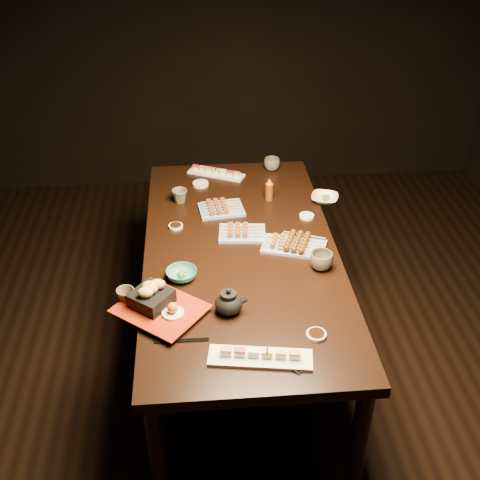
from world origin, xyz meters
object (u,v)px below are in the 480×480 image
object	(u,v)px
condiment_bottle	(269,189)
sushi_platter_near	(260,355)
edamame_bowl_cream	(325,198)
teacup_near_left	(126,296)
sushi_platter_far	(216,172)
yakitori_plate_left	(221,206)
edamame_bowl_green	(182,274)
yakitori_plate_center	(242,230)
tempura_tray	(160,301)
teacup_far_right	(272,164)
teacup_mid_right	(321,261)
dining_table	(241,311)
teacup_far_left	(180,196)
yakitori_plate_right	(286,242)
teapot	(229,301)

from	to	relation	value
condiment_bottle	sushi_platter_near	bearing A→B (deg)	-98.71
edamame_bowl_cream	teacup_near_left	size ratio (longest dim) A/B	1.90
sushi_platter_far	edamame_bowl_cream	size ratio (longest dim) A/B	2.31
sushi_platter_far	yakitori_plate_left	bearing A→B (deg)	115.95
edamame_bowl_green	yakitori_plate_center	bearing A→B (deg)	47.90
tempura_tray	teacup_far_right	bearing A→B (deg)	102.22
edamame_bowl_green	teacup_mid_right	world-z (taller)	teacup_mid_right
dining_table	sushi_platter_near	distance (m)	0.82
teacup_near_left	teacup_far_left	bearing A→B (deg)	74.77
yakitori_plate_left	teacup_near_left	world-z (taller)	teacup_near_left
yakitori_plate_center	edamame_bowl_cream	world-z (taller)	yakitori_plate_center
edamame_bowl_cream	teacup_mid_right	distance (m)	0.61
yakitori_plate_right	teacup_far_right	distance (m)	0.80
teacup_near_left	teacup_mid_right	xyz separation A→B (m)	(0.85, 0.17, 0.01)
teacup_near_left	edamame_bowl_green	bearing A→B (deg)	33.21
sushi_platter_near	teacup_far_right	size ratio (longest dim) A/B	4.22
tempura_tray	edamame_bowl_green	bearing A→B (deg)	107.96
yakitori_plate_right	teapot	world-z (taller)	teapot
tempura_tray	teacup_far_left	xyz separation A→B (m)	(0.08, 0.89, -0.02)
tempura_tray	teacup_far_left	distance (m)	0.90
teacup_far_left	teacup_far_right	bearing A→B (deg)	32.11
edamame_bowl_cream	teacup_far_right	distance (m)	0.45
tempura_tray	teapot	bearing A→B (deg)	35.54
dining_table	teacup_far_left	distance (m)	0.69
yakitori_plate_left	edamame_bowl_green	world-z (taller)	yakitori_plate_left
edamame_bowl_green	teapot	world-z (taller)	teapot
yakitori_plate_left	sushi_platter_far	bearing A→B (deg)	83.90
edamame_bowl_green	teacup_far_left	xyz separation A→B (m)	(-0.01, 0.67, 0.02)
yakitori_plate_center	yakitori_plate_left	size ratio (longest dim) A/B	0.99
teacup_far_left	yakitori_plate_right	bearing A→B (deg)	-43.28
teacup_mid_right	edamame_bowl_cream	bearing A→B (deg)	76.89
yakitori_plate_left	teacup_near_left	distance (m)	0.83
edamame_bowl_green	tempura_tray	xyz separation A→B (m)	(-0.09, -0.23, 0.04)
sushi_platter_near	yakitori_plate_center	xyz separation A→B (m)	(0.01, 0.85, 0.00)
yakitori_plate_center	edamame_bowl_green	size ratio (longest dim) A/B	1.66
yakitori_plate_left	yakitori_plate_right	bearing A→B (deg)	-58.81
sushi_platter_near	teapot	world-z (taller)	teapot
sushi_platter_near	teacup_far_right	distance (m)	1.54
dining_table	edamame_bowl_green	bearing A→B (deg)	-129.17
yakitori_plate_left	teacup_mid_right	xyz separation A→B (m)	(0.41, -0.54, 0.01)
sushi_platter_far	condiment_bottle	size ratio (longest dim) A/B	2.56
dining_table	yakitori_plate_center	world-z (taller)	yakitori_plate_center
yakitori_plate_right	teacup_far_left	distance (m)	0.68
edamame_bowl_green	teacup_far_right	distance (m)	1.13
teapot	condiment_bottle	xyz separation A→B (m)	(0.28, 0.90, 0.01)
teacup_far_left	edamame_bowl_green	bearing A→B (deg)	-89.47
edamame_bowl_cream	teacup_far_left	distance (m)	0.77
teacup_mid_right	teapot	distance (m)	0.51
yakitori_plate_left	teacup_far_right	bearing A→B (deg)	47.20
yakitori_plate_center	edamame_bowl_green	distance (m)	0.44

